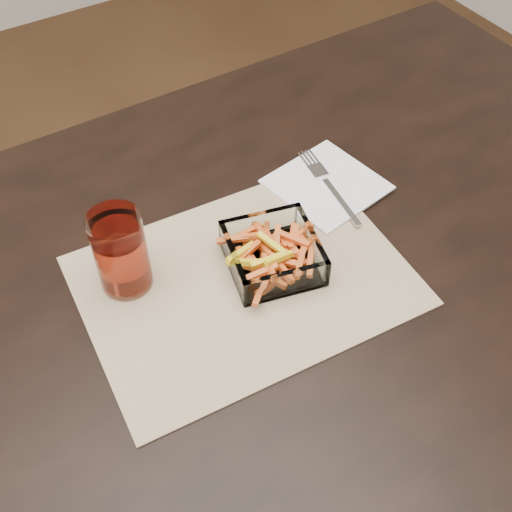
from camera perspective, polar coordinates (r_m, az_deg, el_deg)
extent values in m
plane|color=#331E0F|center=(1.57, -1.45, -19.43)|extent=(4.50, 4.50, 0.00)
cube|color=black|center=(0.93, -2.33, -2.63)|extent=(1.60, 0.90, 0.03)
cylinder|color=black|center=(1.72, 12.85, 7.91)|extent=(0.06, 0.06, 0.72)
cube|color=tan|center=(0.91, -1.03, -2.19)|extent=(0.47, 0.36, 0.00)
cube|color=white|center=(0.93, 1.48, -0.58)|extent=(0.15, 0.15, 0.01)
cube|color=white|center=(0.95, 0.37, 2.79)|extent=(0.12, 0.04, 0.05)
cube|color=white|center=(0.88, 2.74, -2.50)|extent=(0.12, 0.04, 0.05)
cube|color=white|center=(0.90, -2.02, -0.61)|extent=(0.04, 0.12, 0.05)
cube|color=white|center=(0.93, 4.93, 1.08)|extent=(0.04, 0.12, 0.05)
cylinder|color=white|center=(0.88, -11.94, 0.35)|extent=(0.07, 0.07, 0.13)
cylinder|color=#A02916|center=(0.89, -11.80, -0.25)|extent=(0.06, 0.06, 0.08)
cube|color=white|center=(1.05, 6.31, 6.34)|extent=(0.18, 0.18, 0.00)
cube|color=silver|center=(1.02, 7.60, 4.78)|extent=(0.03, 0.11, 0.00)
cube|color=silver|center=(1.07, 5.51, 7.58)|extent=(0.03, 0.04, 0.00)
cube|color=silver|center=(1.09, 4.19, 8.55)|extent=(0.01, 0.04, 0.00)
cube|color=silver|center=(1.09, 4.51, 8.64)|extent=(0.01, 0.04, 0.00)
cube|color=silver|center=(1.09, 4.84, 8.73)|extent=(0.01, 0.04, 0.00)
cube|color=silver|center=(1.09, 5.16, 8.82)|extent=(0.01, 0.04, 0.00)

